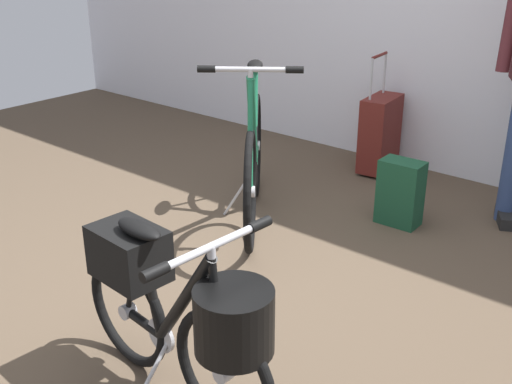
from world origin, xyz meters
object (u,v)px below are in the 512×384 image
(display_bike_left, at_px, (253,160))
(rolling_suitcase, at_px, (380,133))
(folding_bike_foreground, at_px, (178,308))
(backpack_on_floor, at_px, (401,193))

(display_bike_left, height_order, rolling_suitcase, display_bike_left)
(folding_bike_foreground, bearing_deg, rolling_suitcase, 104.14)
(folding_bike_foreground, distance_m, rolling_suitcase, 2.64)
(display_bike_left, bearing_deg, folding_bike_foreground, -59.41)
(display_bike_left, bearing_deg, rolling_suitcase, 81.68)
(folding_bike_foreground, height_order, backpack_on_floor, folding_bike_foreground)
(rolling_suitcase, bearing_deg, backpack_on_floor, -52.10)
(display_bike_left, height_order, backpack_on_floor, display_bike_left)
(display_bike_left, relative_size, rolling_suitcase, 1.39)
(folding_bike_foreground, bearing_deg, display_bike_left, 120.59)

